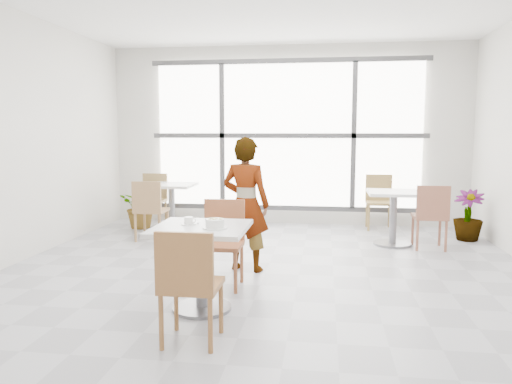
# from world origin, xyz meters

# --- Properties ---
(floor) EXTENTS (7.00, 7.00, 0.00)m
(floor) POSITION_xyz_m (0.00, 0.00, 0.00)
(floor) COLOR #9E9EA5
(floor) RESTS_ON ground
(wall_back) EXTENTS (6.00, 0.00, 6.00)m
(wall_back) POSITION_xyz_m (0.00, 3.50, 1.50)
(wall_back) COLOR silver
(wall_back) RESTS_ON ground
(wall_front) EXTENTS (6.00, 0.00, 6.00)m
(wall_front) POSITION_xyz_m (0.00, -3.50, 1.50)
(wall_front) COLOR silver
(wall_front) RESTS_ON ground
(window) EXTENTS (4.60, 0.07, 2.52)m
(window) POSITION_xyz_m (0.00, 3.44, 1.50)
(window) COLOR white
(window) RESTS_ON ground
(main_table) EXTENTS (0.80, 0.80, 0.75)m
(main_table) POSITION_xyz_m (-0.42, -0.75, 0.52)
(main_table) COLOR silver
(main_table) RESTS_ON ground
(chair_near) EXTENTS (0.42, 0.42, 0.87)m
(chair_near) POSITION_xyz_m (-0.33, -1.49, 0.50)
(chair_near) COLOR #935F34
(chair_near) RESTS_ON ground
(chair_far) EXTENTS (0.42, 0.42, 0.87)m
(chair_far) POSITION_xyz_m (-0.38, -0.02, 0.50)
(chair_far) COLOR #9C5634
(chair_far) RESTS_ON ground
(oatmeal_bowl) EXTENTS (0.21, 0.21, 0.09)m
(oatmeal_bowl) POSITION_xyz_m (-0.27, -0.84, 0.79)
(oatmeal_bowl) COLOR white
(oatmeal_bowl) RESTS_ON main_table
(coffee_cup) EXTENTS (0.16, 0.13, 0.07)m
(coffee_cup) POSITION_xyz_m (-0.54, -0.70, 0.78)
(coffee_cup) COLOR white
(coffee_cup) RESTS_ON main_table
(person) EXTENTS (0.62, 0.49, 1.51)m
(person) POSITION_xyz_m (-0.23, 0.55, 0.75)
(person) COLOR black
(person) RESTS_ON ground
(bg_table_left) EXTENTS (0.70, 0.70, 0.75)m
(bg_table_left) POSITION_xyz_m (-1.75, 2.57, 0.49)
(bg_table_left) COLOR silver
(bg_table_left) RESTS_ON ground
(bg_table_right) EXTENTS (0.70, 0.70, 0.75)m
(bg_table_right) POSITION_xyz_m (1.59, 2.07, 0.49)
(bg_table_right) COLOR white
(bg_table_right) RESTS_ON ground
(bg_chair_left_near) EXTENTS (0.42, 0.42, 0.87)m
(bg_chair_left_near) POSITION_xyz_m (-1.84, 1.84, 0.50)
(bg_chair_left_near) COLOR #9F774C
(bg_chair_left_near) RESTS_ON ground
(bg_chair_left_far) EXTENTS (0.42, 0.42, 0.87)m
(bg_chair_left_far) POSITION_xyz_m (-2.19, 2.96, 0.50)
(bg_chair_left_far) COLOR #977748
(bg_chair_left_far) RESTS_ON ground
(bg_chair_right_near) EXTENTS (0.42, 0.42, 0.87)m
(bg_chair_right_near) POSITION_xyz_m (2.04, 1.84, 0.50)
(bg_chair_right_near) COLOR #945943
(bg_chair_right_near) RESTS_ON ground
(bg_chair_right_far) EXTENTS (0.42, 0.42, 0.87)m
(bg_chair_right_far) POSITION_xyz_m (1.52, 3.26, 0.50)
(bg_chair_right_far) COLOR #A08047
(bg_chair_right_far) RESTS_ON ground
(plant_left) EXTENTS (0.74, 0.67, 0.73)m
(plant_left) POSITION_xyz_m (-2.30, 2.74, 0.37)
(plant_left) COLOR #5E8B49
(plant_left) RESTS_ON ground
(plant_right) EXTENTS (0.54, 0.54, 0.74)m
(plant_right) POSITION_xyz_m (2.70, 2.52, 0.37)
(plant_right) COLOR #397939
(plant_right) RESTS_ON ground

